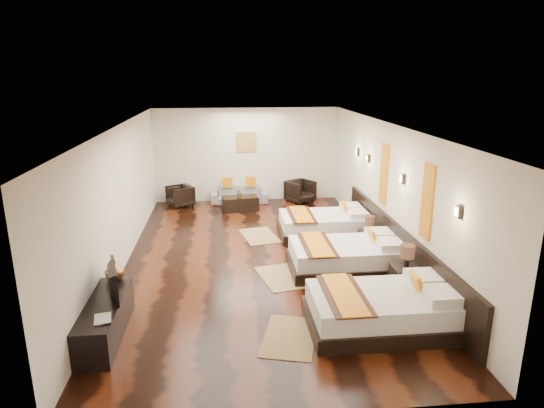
{
  "coord_description": "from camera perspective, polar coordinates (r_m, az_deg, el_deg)",
  "views": [
    {
      "loc": [
        -0.67,
        -9.21,
        3.82
      ],
      "look_at": [
        0.31,
        0.33,
        1.1
      ],
      "focal_mm": 30.87,
      "sensor_mm": 36.0,
      "label": 1
    }
  ],
  "objects": [
    {
      "name": "tv_console",
      "position": [
        7.57,
        -19.65,
        -13.1
      ],
      "size": [
        0.5,
        1.8,
        0.55
      ],
      "primitive_type": "cube",
      "color": "black",
      "rests_on": "floor"
    },
    {
      "name": "tv",
      "position": [
        7.5,
        -19.3,
        -8.86
      ],
      "size": [
        0.34,
        0.87,
        0.5
      ],
      "primitive_type": "imported",
      "rotation": [
        0.0,
        0.0,
        1.84
      ],
      "color": "black",
      "rests_on": "tv_console"
    },
    {
      "name": "gold_artwork",
      "position": [
        14.1,
        -3.15,
        7.58
      ],
      "size": [
        0.6,
        0.04,
        0.6
      ],
      "primitive_type": "cube",
      "color": "#AD873F",
      "rests_on": "back_wall"
    },
    {
      "name": "nightstand_a",
      "position": [
        8.66,
        15.94,
        -8.6
      ],
      "size": [
        0.47,
        0.47,
        0.93
      ],
      "color": "black",
      "rests_on": "floor"
    },
    {
      "name": "bed_mid",
      "position": [
        9.45,
        9.13,
        -6.31
      ],
      "size": [
        2.23,
        1.4,
        0.85
      ],
      "color": "black",
      "rests_on": "floor"
    },
    {
      "name": "armchair_left",
      "position": [
        13.95,
        -11.15,
        0.95
      ],
      "size": [
        0.91,
        0.9,
        0.62
      ],
      "primitive_type": "imported",
      "rotation": [
        0.0,
        0.0,
        -1.07
      ],
      "color": "black",
      "rests_on": "floor"
    },
    {
      "name": "orange_panel_b",
      "position": [
        10.32,
        13.51,
        3.54
      ],
      "size": [
        0.04,
        0.4,
        1.3
      ],
      "primitive_type": "cube",
      "color": "#D86014",
      "rests_on": "right_wall"
    },
    {
      "name": "sconce_near",
      "position": [
        7.34,
        21.77,
        -0.9
      ],
      "size": [
        0.07,
        0.12,
        0.18
      ],
      "color": "black",
      "rests_on": "right_wall"
    },
    {
      "name": "bed_far",
      "position": [
        11.34,
        6.47,
        -2.47
      ],
      "size": [
        2.14,
        1.34,
        0.82
      ],
      "color": "black",
      "rests_on": "floor"
    },
    {
      "name": "jute_mat_mid",
      "position": [
        9.12,
        1.16,
        -8.9
      ],
      "size": [
        1.0,
        1.34,
        0.01
      ],
      "primitive_type": "cube",
      "rotation": [
        0.0,
        0.0,
        0.23
      ],
      "color": "#9A7C4E",
      "rests_on": "floor"
    },
    {
      "name": "armchair_right",
      "position": [
        14.16,
        3.47,
        1.56
      ],
      "size": [
        1.0,
        1.01,
        0.67
      ],
      "primitive_type": "imported",
      "rotation": [
        0.0,
        0.0,
        0.58
      ],
      "color": "black",
      "rests_on": "floor"
    },
    {
      "name": "sconce_mid",
      "position": [
        9.27,
        15.62,
        2.98
      ],
      "size": [
        0.07,
        0.12,
        0.18
      ],
      "color": "black",
      "rests_on": "right_wall"
    },
    {
      "name": "jute_mat_near",
      "position": [
        7.26,
        2.16,
        -15.86
      ],
      "size": [
        1.04,
        1.35,
        0.01
      ],
      "primitive_type": "cube",
      "rotation": [
        0.0,
        0.0,
        -0.27
      ],
      "color": "#9A7C4E",
      "rests_on": "floor"
    },
    {
      "name": "book",
      "position": [
        6.98,
        -20.88,
        -13.09
      ],
      "size": [
        0.28,
        0.34,
        0.03
      ],
      "primitive_type": "imported",
      "rotation": [
        0.0,
        0.0,
        0.21
      ],
      "color": "black",
      "rests_on": "tv_console"
    },
    {
      "name": "orange_panel_a",
      "position": [
        8.34,
        18.41,
        0.27
      ],
      "size": [
        0.04,
        0.4,
        1.3
      ],
      "primitive_type": "cube",
      "color": "#D86014",
      "rests_on": "right_wall"
    },
    {
      "name": "left_wall",
      "position": [
        9.74,
        -18.02,
        0.66
      ],
      "size": [
        0.01,
        9.5,
        2.8
      ],
      "primitive_type": "cube",
      "color": "silver",
      "rests_on": "floor"
    },
    {
      "name": "bed_near",
      "position": [
        7.58,
        13.39,
        -12.36
      ],
      "size": [
        2.26,
        1.42,
        0.86
      ],
      "color": "black",
      "rests_on": "floor"
    },
    {
      "name": "sofa",
      "position": [
        14.12,
        -4.01,
        1.14
      ],
      "size": [
        1.69,
        0.69,
        0.49
      ],
      "primitive_type": "imported",
      "rotation": [
        0.0,
        0.0,
        -0.02
      ],
      "color": "gray",
      "rests_on": "floor"
    },
    {
      "name": "table_plant",
      "position": [
        13.19,
        -3.95,
        1.36
      ],
      "size": [
        0.25,
        0.22,
        0.26
      ],
      "primitive_type": "imported",
      "rotation": [
        0.0,
        0.0,
        0.07
      ],
      "color": "#255A1E",
      "rests_on": "coffee_table"
    },
    {
      "name": "right_wall",
      "position": [
        10.12,
        14.06,
        1.52
      ],
      "size": [
        0.01,
        9.5,
        2.8
      ],
      "primitive_type": "cube",
      "color": "silver",
      "rests_on": "floor"
    },
    {
      "name": "ceiling",
      "position": [
        9.29,
        -1.74,
        9.53
      ],
      "size": [
        5.5,
        9.5,
        0.01
      ],
      "primitive_type": "cube",
      "color": "white",
      "rests_on": "floor"
    },
    {
      "name": "floor",
      "position": [
        9.99,
        -1.61,
        -6.65
      ],
      "size": [
        5.5,
        9.5,
        0.01
      ],
      "primitive_type": "cube",
      "color": "black",
      "rests_on": "ground"
    },
    {
      "name": "sconce_lounge",
      "position": [
        12.15,
        10.37,
        6.26
      ],
      "size": [
        0.07,
        0.12,
        0.18
      ],
      "color": "black",
      "rests_on": "right_wall"
    },
    {
      "name": "coffee_table",
      "position": [
        13.35,
        -3.88,
        0.07
      ],
      "size": [
        1.07,
        0.65,
        0.4
      ],
      "primitive_type": "cube",
      "rotation": [
        0.0,
        0.0,
        0.16
      ],
      "color": "black",
      "rests_on": "floor"
    },
    {
      "name": "back_wall",
      "position": [
        14.18,
        -3.13,
        5.99
      ],
      "size": [
        5.5,
        0.01,
        2.8
      ],
      "primitive_type": "cube",
      "color": "silver",
      "rests_on": "floor"
    },
    {
      "name": "headboard_panel",
      "position": [
        9.67,
        15.04,
        -5.13
      ],
      "size": [
        0.08,
        6.6,
        0.9
      ],
      "primitive_type": "cube",
      "color": "black",
      "rests_on": "floor"
    },
    {
      "name": "nightstand_b",
      "position": [
        10.53,
        11.71,
        -4.14
      ],
      "size": [
        0.41,
        0.41,
        0.8
      ],
      "color": "black",
      "rests_on": "floor"
    },
    {
      "name": "sconce_far",
      "position": [
        11.31,
        11.62,
        5.48
      ],
      "size": [
        0.07,
        0.12,
        0.18
      ],
      "color": "black",
      "rests_on": "right_wall"
    },
    {
      "name": "figurine",
      "position": [
        8.08,
        -18.66,
        -7.64
      ],
      "size": [
        0.38,
        0.38,
        0.33
      ],
      "primitive_type": "imported",
      "rotation": [
        0.0,
        0.0,
        0.24
      ],
      "color": "brown",
      "rests_on": "tv_console"
    },
    {
      "name": "jute_mat_far",
      "position": [
        11.3,
        -1.54,
        -3.89
      ],
      "size": [
        0.98,
        1.33,
        0.01
      ],
      "primitive_type": "cube",
      "rotation": [
        0.0,
        0.0,
        0.21
      ],
      "color": "#9A7C4E",
      "rests_on": "floor"
    }
  ]
}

